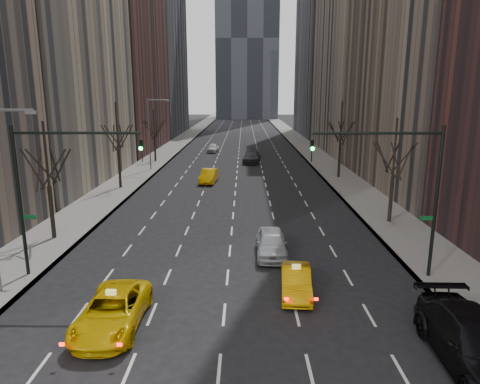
{
  "coord_description": "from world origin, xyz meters",
  "views": [
    {
      "loc": [
        0.88,
        -9.46,
        9.66
      ],
      "look_at": [
        0.63,
        17.34,
        3.5
      ],
      "focal_mm": 32.0,
      "sensor_mm": 36.0,
      "label": 1
    }
  ],
  "objects_px": {
    "taxi_sedan": "(296,281)",
    "parked_suv_black": "(475,343)",
    "taxi_suv": "(112,311)",
    "silver_sedan_ahead": "(271,243)"
  },
  "relations": [
    {
      "from": "taxi_suv",
      "to": "taxi_sedan",
      "type": "xyz_separation_m",
      "value": [
        8.11,
        3.15,
        -0.08
      ]
    },
    {
      "from": "taxi_sedan",
      "to": "silver_sedan_ahead",
      "type": "xyz_separation_m",
      "value": [
        -0.89,
        5.21,
        0.12
      ]
    },
    {
      "from": "taxi_suv",
      "to": "taxi_sedan",
      "type": "height_order",
      "value": "taxi_suv"
    },
    {
      "from": "taxi_suv",
      "to": "taxi_sedan",
      "type": "bearing_deg",
      "value": 21.3
    },
    {
      "from": "taxi_suv",
      "to": "silver_sedan_ahead",
      "type": "height_order",
      "value": "silver_sedan_ahead"
    },
    {
      "from": "taxi_suv",
      "to": "taxi_sedan",
      "type": "distance_m",
      "value": 8.7
    },
    {
      "from": "parked_suv_black",
      "to": "taxi_sedan",
      "type": "bearing_deg",
      "value": 136.45
    },
    {
      "from": "silver_sedan_ahead",
      "to": "parked_suv_black",
      "type": "xyz_separation_m",
      "value": [
        6.64,
        -10.89,
        0.15
      ]
    },
    {
      "from": "taxi_sedan",
      "to": "parked_suv_black",
      "type": "distance_m",
      "value": 8.09
    },
    {
      "from": "taxi_sedan",
      "to": "silver_sedan_ahead",
      "type": "height_order",
      "value": "silver_sedan_ahead"
    }
  ]
}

